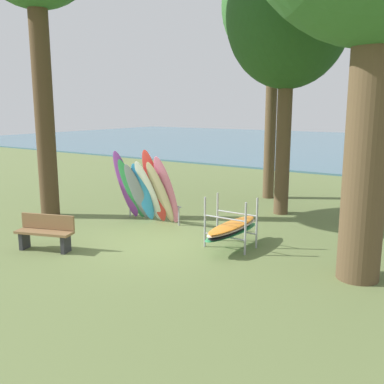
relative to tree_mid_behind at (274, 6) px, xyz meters
The scene contains 6 objects.
ground_plane 9.52m from the tree_mid_behind, 90.51° to the right, with size 80.00×80.00×0.00m, color olive.
tree_mid_behind is the anchor object (origin of this frame).
tree_far_right_back 2.63m from the tree_mid_behind, 56.69° to the right, with size 3.71×3.71×8.17m.
leaning_board_pile 8.10m from the tree_mid_behind, 105.10° to the right, with size 2.06×1.08×2.24m.
board_storage_rack 8.91m from the tree_mid_behind, 73.96° to the right, with size 1.15×2.13×1.25m.
park_bench 10.91m from the tree_mid_behind, 102.32° to the right, with size 1.46×0.84×0.85m.
Camera 1 is at (6.68, -8.43, 3.39)m, focal length 40.86 mm.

